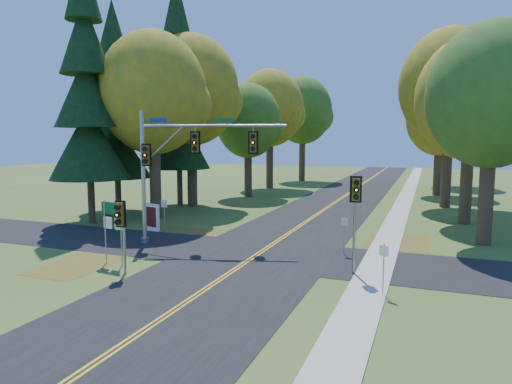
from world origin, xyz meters
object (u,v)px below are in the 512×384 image
(east_signal_pole, at_px, (355,200))
(info_kiosk, at_px, (151,217))
(route_sign_cluster, at_px, (113,220))
(traffic_mast, at_px, (178,159))

(east_signal_pole, bearing_deg, info_kiosk, 146.08)
(route_sign_cluster, bearing_deg, traffic_mast, 89.04)
(traffic_mast, xyz_separation_m, route_sign_cluster, (-0.74, -5.03, -2.76))
(east_signal_pole, relative_size, route_sign_cluster, 1.43)
(route_sign_cluster, height_order, info_kiosk, route_sign_cluster)
(traffic_mast, xyz_separation_m, east_signal_pole, (10.53, -2.62, -1.57))
(east_signal_pole, bearing_deg, route_sign_cluster, 178.35)
(route_sign_cluster, bearing_deg, info_kiosk, 118.49)
(east_signal_pole, xyz_separation_m, info_kiosk, (-14.21, 5.23, -2.51))
(info_kiosk, bearing_deg, east_signal_pole, -7.96)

